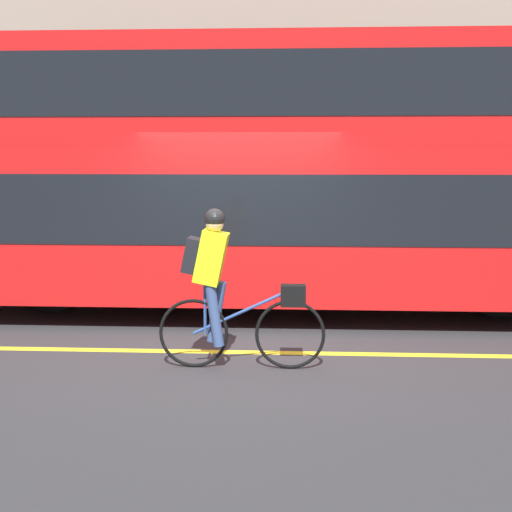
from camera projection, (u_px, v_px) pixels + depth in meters
ground_plane at (232, 353)px, 8.08m from camera, size 80.00×80.00×0.00m
road_center_line at (232, 352)px, 8.11m from camera, size 50.00×0.14×0.01m
sidewalk_curb at (256, 276)px, 12.80m from camera, size 60.00×1.73×0.11m
building_facade at (259, 57)px, 13.23m from camera, size 60.00×0.30×8.01m
bus at (273, 166)px, 9.84m from camera, size 10.14×2.42×3.72m
cyclist_on_bike at (224, 284)px, 7.40m from camera, size 1.75×0.32×1.69m
street_sign_post at (471, 203)px, 12.30m from camera, size 0.36×0.09×2.29m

